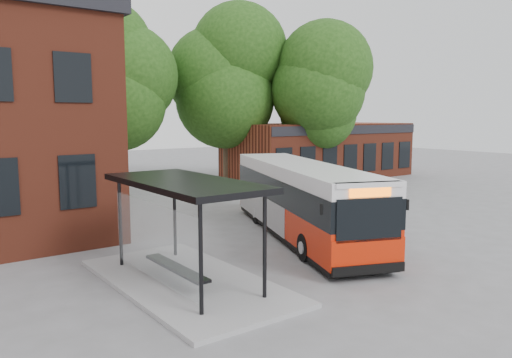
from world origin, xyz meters
TOP-DOWN VIEW (x-y plane):
  - ground at (0.00, 0.00)m, footprint 100.00×100.00m
  - shop_row at (15.00, 14.00)m, footprint 14.00×6.20m
  - bus_shelter at (-4.50, -1.00)m, footprint 3.60×7.00m
  - bike_rail at (9.28, 10.00)m, footprint 5.20×0.10m
  - tree_1 at (1.00, 17.00)m, footprint 7.92×7.92m
  - tree_2 at (8.00, 16.00)m, footprint 7.92×7.92m
  - tree_3 at (13.00, 12.00)m, footprint 7.04×7.04m
  - city_bus at (1.63, 1.15)m, footprint 6.21×11.00m
  - bicycle_0 at (7.68, 10.40)m, footprint 1.69×1.04m
  - bicycle_1 at (7.98, 10.21)m, footprint 1.52×0.55m
  - bicycle_2 at (9.04, 9.73)m, footprint 1.86×0.93m
  - bicycle_3 at (9.18, 10.69)m, footprint 1.68×0.59m
  - bicycle_4 at (8.85, 9.05)m, footprint 1.68×0.95m
  - bicycle_5 at (10.14, 9.80)m, footprint 1.82×1.14m
  - bicycle_7 at (10.95, 10.85)m, footprint 1.55×0.71m

SIDE VIEW (x-z plane):
  - ground at x=0.00m, z-range 0.00..0.00m
  - bike_rail at x=9.28m, z-range 0.00..0.38m
  - bicycle_4 at x=8.85m, z-range 0.00..0.84m
  - bicycle_0 at x=7.68m, z-range 0.00..0.84m
  - bicycle_1 at x=7.98m, z-range 0.00..0.89m
  - bicycle_7 at x=10.95m, z-range 0.00..0.90m
  - bicycle_2 at x=9.04m, z-range 0.00..0.94m
  - bicycle_3 at x=9.18m, z-range 0.00..0.99m
  - bicycle_5 at x=10.14m, z-range 0.00..1.06m
  - city_bus at x=1.63m, z-range 0.00..2.77m
  - bus_shelter at x=-4.50m, z-range 0.00..2.90m
  - shop_row at x=15.00m, z-range 0.00..4.00m
  - tree_3 at x=13.00m, z-range 0.00..9.28m
  - tree_1 at x=1.00m, z-range 0.00..10.40m
  - tree_2 at x=8.00m, z-range 0.00..11.00m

